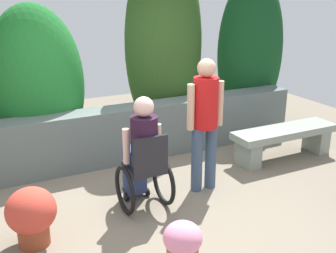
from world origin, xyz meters
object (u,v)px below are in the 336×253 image
stone_bench (284,138)px  person_in_wheelchair (143,157)px  person_standing_companion (205,117)px  flower_pot_purple_near (183,246)px  flower_pot_terracotta_by_wall (32,215)px

stone_bench → person_in_wheelchair: bearing=-177.4°
person_standing_companion → flower_pot_purple_near: 1.80m
flower_pot_terracotta_by_wall → flower_pot_purple_near: bearing=-43.3°
person_standing_companion → flower_pot_terracotta_by_wall: 2.23m
stone_bench → person_in_wheelchair: size_ratio=1.25×
stone_bench → flower_pot_terracotta_by_wall: size_ratio=2.74×
flower_pot_purple_near → person_in_wheelchair: bearing=82.7°
person_in_wheelchair → flower_pot_purple_near: bearing=-92.0°
person_standing_companion → person_in_wheelchair: bearing=-165.5°
stone_bench → flower_pot_purple_near: bearing=-154.2°
person_in_wheelchair → flower_pot_purple_near: 1.30m
person_standing_companion → flower_pot_terracotta_by_wall: (-2.12, -0.29, -0.62)m
stone_bench → person_standing_companion: 1.73m
person_standing_companion → flower_pot_purple_near: size_ratio=3.22×
stone_bench → person_standing_companion: (-1.58, -0.31, 0.63)m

